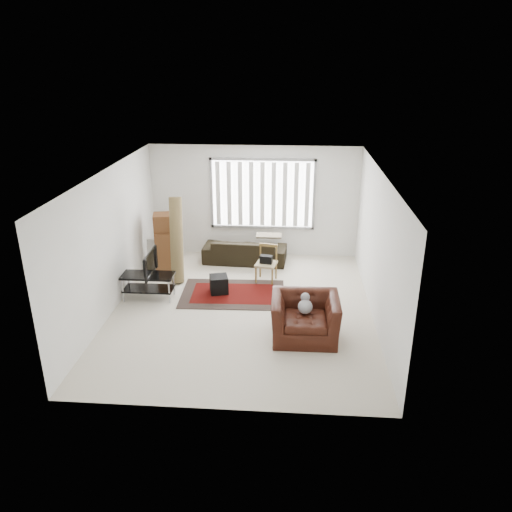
% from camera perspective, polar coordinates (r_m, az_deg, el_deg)
% --- Properties ---
extents(room, '(6.00, 6.02, 2.71)m').
position_cam_1_polar(room, '(9.62, -1.16, 4.64)').
color(room, beige).
rests_on(room, ground).
extents(persian_rug, '(2.17, 1.49, 0.02)m').
position_cam_1_polar(persian_rug, '(10.43, -2.67, -4.33)').
color(persian_rug, black).
rests_on(persian_rug, ground).
extents(tv_stand, '(1.05, 0.47, 0.52)m').
position_cam_1_polar(tv_stand, '(10.34, -12.22, -2.82)').
color(tv_stand, black).
rests_on(tv_stand, ground).
extents(tv, '(0.11, 0.85, 0.49)m').
position_cam_1_polar(tv, '(10.18, -12.39, -0.83)').
color(tv, black).
rests_on(tv, tv_stand).
extents(subwoofer, '(0.44, 0.44, 0.36)m').
position_cam_1_polar(subwoofer, '(10.42, -4.26, -3.23)').
color(subwoofer, black).
rests_on(subwoofer, persian_rug).
extents(moving_boxes, '(0.63, 0.59, 1.32)m').
position_cam_1_polar(moving_boxes, '(11.62, -10.30, 1.38)').
color(moving_boxes, brown).
rests_on(moving_boxes, ground).
extents(white_flatpack, '(0.57, 0.24, 0.71)m').
position_cam_1_polar(white_flatpack, '(11.74, -10.97, 0.19)').
color(white_flatpack, silver).
rests_on(white_flatpack, ground).
extents(rolled_rug, '(0.34, 0.66, 1.86)m').
position_cam_1_polar(rolled_rug, '(10.88, -9.07, 1.81)').
color(rolled_rug, brown).
rests_on(rolled_rug, ground).
extents(sofa, '(2.00, 0.95, 0.75)m').
position_cam_1_polar(sofa, '(11.92, -1.28, 1.04)').
color(sofa, black).
rests_on(sofa, ground).
extents(side_chair, '(0.51, 0.51, 0.80)m').
position_cam_1_polar(side_chair, '(10.87, 1.20, -0.67)').
color(side_chair, tan).
rests_on(side_chair, ground).
extents(armchair, '(1.18, 1.03, 0.87)m').
position_cam_1_polar(armchair, '(8.75, 5.63, -6.69)').
color(armchair, '#37140B').
rests_on(armchair, ground).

